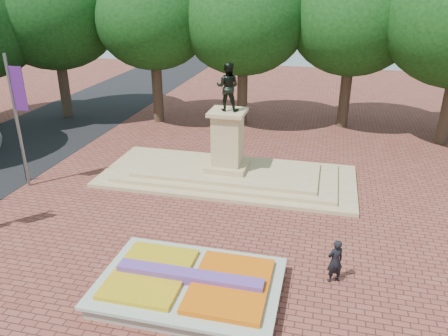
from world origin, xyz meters
The scene contains 5 objects.
ground centered at (0.00, 0.00, 0.00)m, with size 90.00×90.00×0.00m, color brown.
flower_bed centered at (1.03, -2.00, 0.38)m, with size 6.30×4.30×0.91m.
monument centered at (0.00, 8.00, 0.88)m, with size 14.00×6.00×6.40m.
tree_row_back centered at (2.33, 18.00, 6.67)m, with size 44.80×8.80×10.43m.
pedestrian centered at (5.88, -0.05, 0.86)m, with size 0.63×0.41×1.72m, color black.
Camera 1 is at (5.11, -13.77, 10.08)m, focal length 35.00 mm.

